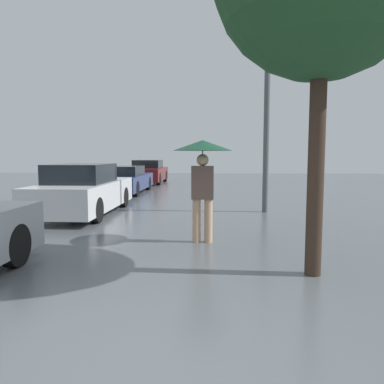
{
  "coord_description": "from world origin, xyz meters",
  "views": [
    {
      "loc": [
        0.34,
        -2.64,
        1.6
      ],
      "look_at": [
        -0.02,
        4.1,
        0.92
      ],
      "focal_mm": 35.0,
      "sensor_mm": 36.0,
      "label": 1
    }
  ],
  "objects_px": {
    "parked_car_second": "(84,191)",
    "street_lamp": "(267,106)",
    "parked_car_third": "(124,180)",
    "pedestrian": "(203,161)"
  },
  "relations": [
    {
      "from": "parked_car_third",
      "to": "street_lamp",
      "type": "xyz_separation_m",
      "value": [
        5.17,
        -5.0,
        2.38
      ]
    },
    {
      "from": "parked_car_second",
      "to": "parked_car_third",
      "type": "relative_size",
      "value": 0.97
    },
    {
      "from": "pedestrian",
      "to": "parked_car_second",
      "type": "xyz_separation_m",
      "value": [
        -3.28,
        3.12,
        -0.86
      ]
    },
    {
      "from": "parked_car_third",
      "to": "street_lamp",
      "type": "bearing_deg",
      "value": -44.05
    },
    {
      "from": "parked_car_third",
      "to": "parked_car_second",
      "type": "bearing_deg",
      "value": -87.61
    },
    {
      "from": "parked_car_third",
      "to": "street_lamp",
      "type": "relative_size",
      "value": 0.93
    },
    {
      "from": "pedestrian",
      "to": "street_lamp",
      "type": "height_order",
      "value": "street_lamp"
    },
    {
      "from": "pedestrian",
      "to": "parked_car_third",
      "type": "xyz_separation_m",
      "value": [
        -3.51,
        8.73,
        -0.94
      ]
    },
    {
      "from": "parked_car_second",
      "to": "street_lamp",
      "type": "height_order",
      "value": "street_lamp"
    },
    {
      "from": "street_lamp",
      "to": "parked_car_third",
      "type": "bearing_deg",
      "value": 135.95
    },
    {
      "from": "pedestrian",
      "to": "parked_car_second",
      "type": "relative_size",
      "value": 0.42
    },
    {
      "from": "parked_car_second",
      "to": "street_lamp",
      "type": "distance_m",
      "value": 5.48
    },
    {
      "from": "street_lamp",
      "to": "parked_car_second",
      "type": "bearing_deg",
      "value": -172.97
    },
    {
      "from": "parked_car_third",
      "to": "pedestrian",
      "type": "bearing_deg",
      "value": -68.09
    },
    {
      "from": "parked_car_third",
      "to": "street_lamp",
      "type": "distance_m",
      "value": 7.57
    }
  ]
}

